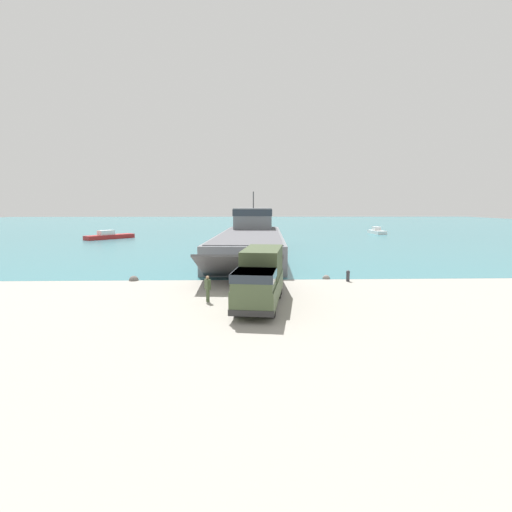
# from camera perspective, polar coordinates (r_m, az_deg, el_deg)

# --- Properties ---
(ground_plane) EXTENTS (240.00, 240.00, 0.00)m
(ground_plane) POSITION_cam_1_polar(r_m,az_deg,el_deg) (28.28, -3.49, -4.99)
(ground_plane) COLOR #9E998E
(water_surface) EXTENTS (240.00, 180.00, 0.01)m
(water_surface) POSITION_cam_1_polar(r_m,az_deg,el_deg) (121.91, -2.23, 4.44)
(water_surface) COLOR teal
(water_surface) RESTS_ON ground_plane
(landing_craft) EXTENTS (9.40, 36.94, 7.98)m
(landing_craft) POSITION_cam_1_polar(r_m,az_deg,el_deg) (50.67, -0.71, 2.73)
(landing_craft) COLOR slate
(landing_craft) RESTS_ON ground_plane
(military_truck) EXTENTS (3.56, 8.29, 3.32)m
(military_truck) POSITION_cam_1_polar(r_m,az_deg,el_deg) (24.02, 0.61, -3.05)
(military_truck) COLOR #475638
(military_truck) RESTS_ON ground_plane
(soldier_on_ramp) EXTENTS (0.43, 0.50, 1.65)m
(soldier_on_ramp) POSITION_cam_1_polar(r_m,az_deg,el_deg) (25.04, -6.92, -4.40)
(soldier_on_ramp) COLOR #475638
(soldier_on_ramp) RESTS_ON ground_plane
(moored_boat_a) EXTENTS (7.45, 8.19, 1.57)m
(moored_boat_a) POSITION_cam_1_polar(r_m,az_deg,el_deg) (76.29, -20.25, 2.70)
(moored_boat_a) COLOR #B22323
(moored_boat_a) RESTS_ON ground_plane
(moored_boat_b) EXTENTS (2.35, 5.81, 1.47)m
(moored_boat_b) POSITION_cam_1_polar(r_m,az_deg,el_deg) (88.47, 16.88, 3.38)
(moored_boat_b) COLOR white
(moored_boat_b) RESTS_ON ground_plane
(mooring_bollard) EXTENTS (0.31, 0.31, 0.89)m
(mooring_bollard) POSITION_cam_1_polar(r_m,az_deg,el_deg) (32.44, 13.00, -2.70)
(mooring_bollard) COLOR #333338
(mooring_bollard) RESTS_ON ground_plane
(shoreline_rock_a) EXTENTS (0.63, 0.63, 0.63)m
(shoreline_rock_a) POSITION_cam_1_polar(r_m,az_deg,el_deg) (33.31, 9.99, -3.21)
(shoreline_rock_a) COLOR gray
(shoreline_rock_a) RESTS_ON ground_plane
(shoreline_rock_b) EXTENTS (0.77, 0.77, 0.77)m
(shoreline_rock_b) POSITION_cam_1_polar(r_m,az_deg,el_deg) (33.50, -17.06, -3.37)
(shoreline_rock_b) COLOR #66605B
(shoreline_rock_b) RESTS_ON ground_plane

